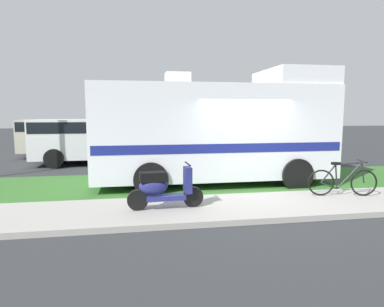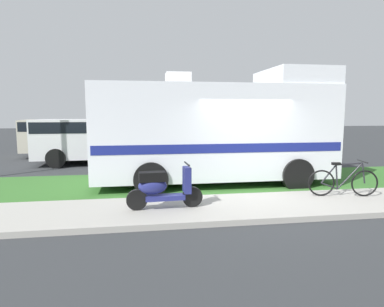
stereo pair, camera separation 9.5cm
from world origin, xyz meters
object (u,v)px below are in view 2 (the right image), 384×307
(bicycle, at_px, (343,181))
(pickup_truck_near, at_px, (87,140))
(motorhome_rv, at_px, (216,130))
(pickup_truck_far, at_px, (66,137))
(scooter, at_px, (162,187))

(bicycle, height_order, pickup_truck_near, pickup_truck_near)
(motorhome_rv, bearing_deg, pickup_truck_far, 128.12)
(motorhome_rv, height_order, pickup_truck_far, motorhome_rv)
(motorhome_rv, relative_size, bicycle, 4.14)
(bicycle, distance_m, pickup_truck_near, 10.10)
(pickup_truck_near, relative_size, pickup_truck_far, 0.99)
(bicycle, relative_size, pickup_truck_near, 0.32)
(bicycle, height_order, pickup_truck_far, pickup_truck_far)
(scooter, bearing_deg, motorhome_rv, 56.54)
(pickup_truck_near, bearing_deg, pickup_truck_far, 117.47)
(motorhome_rv, height_order, bicycle, motorhome_rv)
(scooter, xyz_separation_m, bicycle, (4.43, 0.36, -0.09))
(scooter, relative_size, pickup_truck_far, 0.31)
(pickup_truck_far, bearing_deg, pickup_truck_near, -62.53)
(bicycle, bearing_deg, pickup_truck_far, 130.67)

